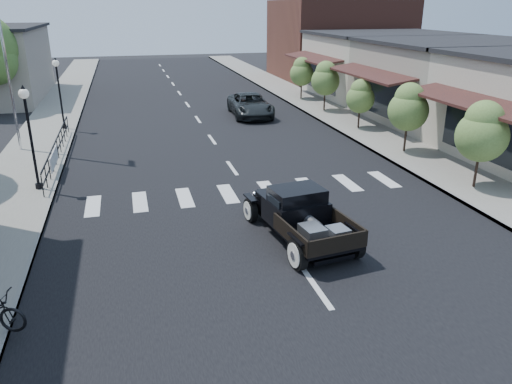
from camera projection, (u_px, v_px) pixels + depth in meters
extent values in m
plane|color=black|center=(280.00, 237.00, 15.08)|extent=(120.00, 120.00, 0.00)
cube|color=black|center=(203.00, 127.00, 28.66)|extent=(14.00, 80.00, 0.02)
cube|color=gray|center=(45.00, 135.00, 26.62)|extent=(3.00, 80.00, 0.15)
cube|color=gray|center=(340.00, 118.00, 30.64)|extent=(3.00, 80.00, 0.15)
cube|color=gray|center=(457.00, 83.00, 29.60)|extent=(10.00, 9.00, 4.50)
cube|color=#B8B09C|center=(384.00, 66.00, 37.75)|extent=(10.00, 9.00, 4.50)
cube|color=brown|center=(338.00, 40.00, 46.48)|extent=(11.00, 10.00, 7.00)
imported|color=black|center=(250.00, 105.00, 31.19)|extent=(2.57, 5.13, 1.39)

